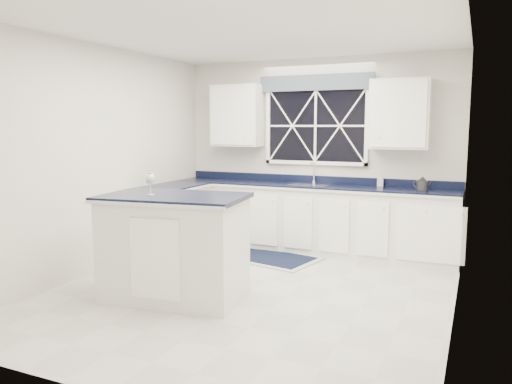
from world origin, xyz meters
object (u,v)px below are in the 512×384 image
at_px(dishwasher, 238,216).
at_px(kettle, 422,184).
at_px(faucet, 314,172).
at_px(wine_glass, 150,179).
at_px(soap_bottle, 380,180).
at_px(island, 174,247).

height_order(dishwasher, kettle, kettle).
distance_m(dishwasher, faucet, 1.31).
height_order(faucet, wine_glass, wine_glass).
height_order(wine_glass, soap_bottle, wine_glass).
xyz_separation_m(dishwasher, wine_glass, (0.26, -2.52, 0.81)).
bearing_deg(island, soap_bottle, 51.91).
xyz_separation_m(faucet, island, (-0.63, -2.62, -0.56)).
distance_m(faucet, wine_glass, 2.84).
bearing_deg(soap_bottle, wine_glass, -123.01).
relative_size(dishwasher, soap_bottle, 4.67).
bearing_deg(island, wine_glass, -161.21).
bearing_deg(faucet, soap_bottle, 0.97).
bearing_deg(dishwasher, faucet, 10.02).
distance_m(dishwasher, kettle, 2.67).
bearing_deg(soap_bottle, dishwasher, -174.11).
distance_m(faucet, island, 2.75).
bearing_deg(kettle, soap_bottle, -178.48).
relative_size(island, wine_glass, 6.73).
distance_m(island, soap_bottle, 3.10).
distance_m(kettle, wine_glass, 3.45).
bearing_deg(faucet, kettle, -6.71).
distance_m(wine_glass, soap_bottle, 3.26).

